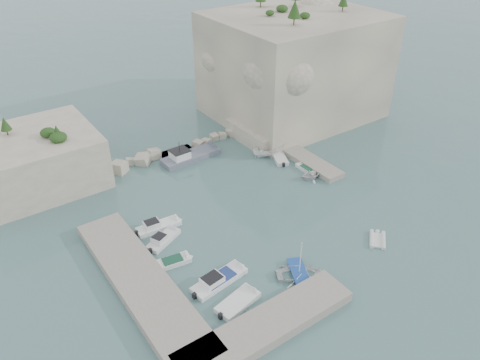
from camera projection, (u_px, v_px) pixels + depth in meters
ground at (269, 223)px, 56.27m from camera, size 400.00×400.00×0.00m
cliff_east at (294, 66)px, 78.70m from camera, size 26.00×22.00×17.00m
cliff_terrace at (264, 131)px, 74.31m from camera, size 8.00×10.00×2.50m
outcrop_west at (35, 160)px, 61.98m from camera, size 16.00×14.00×7.00m
quay_west at (142, 283)px, 47.07m from camera, size 5.00×24.00×1.10m
quay_south at (267, 326)px, 42.51m from camera, size 18.00×4.00×1.10m
ledge_east at (299, 155)px, 69.49m from camera, size 3.00×16.00×0.80m
breakwater at (174, 148)px, 70.60m from camera, size 28.00×3.00×1.40m
motorboat_a at (159, 228)px, 55.42m from camera, size 5.88×2.13×1.40m
motorboat_b at (164, 241)px, 53.37m from camera, size 5.16×3.54×1.40m
motorboat_c at (173, 264)px, 50.28m from camera, size 4.43×2.15×0.70m
motorboat_d at (219, 282)px, 47.95m from camera, size 7.05×2.97×1.40m
motorboat_e at (238, 304)px, 45.44m from camera, size 5.39×3.13×0.70m
rowboat at (299, 276)px, 48.73m from camera, size 5.87×5.21×1.00m
inflatable_dinghy at (377, 241)px, 53.45m from camera, size 3.61×3.46×0.44m
tender_east_a at (310, 179)px, 64.56m from camera, size 3.66×3.41×1.57m
tender_east_b at (307, 171)px, 66.41m from camera, size 1.50×4.13×0.70m
tender_east_c at (279, 158)px, 69.43m from camera, size 3.75×5.60×0.70m
tender_east_d at (269, 156)px, 70.11m from camera, size 5.48×3.17×1.99m
work_boat at (191, 159)px, 69.26m from camera, size 9.88×3.29×2.20m
rowboat_mast at (301, 257)px, 47.33m from camera, size 0.10×0.10×4.20m
vegetation at (266, 10)px, 72.09m from camera, size 53.48×13.88×13.40m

